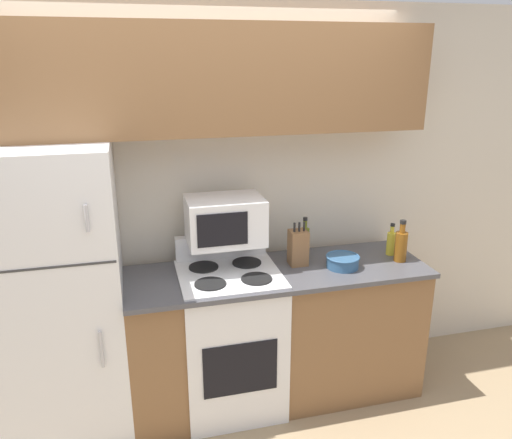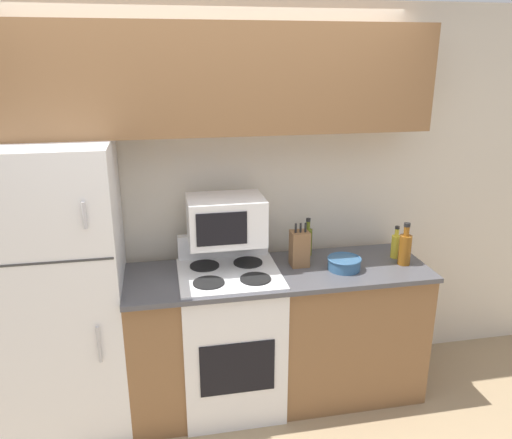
# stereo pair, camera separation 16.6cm
# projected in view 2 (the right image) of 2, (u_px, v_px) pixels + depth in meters

# --- Properties ---
(ground_plane) EXTENTS (12.00, 12.00, 0.00)m
(ground_plane) POSITION_uv_depth(u_px,v_px,m) (231.00, 430.00, 3.11)
(ground_plane) COLOR tan
(wall_back) EXTENTS (8.00, 0.05, 2.55)m
(wall_back) POSITION_uv_depth(u_px,v_px,m) (213.00, 204.00, 3.34)
(wall_back) COLOR beige
(wall_back) RESTS_ON ground_plane
(lower_cabinets) EXTENTS (1.91, 0.62, 0.94)m
(lower_cabinets) POSITION_uv_depth(u_px,v_px,m) (277.00, 334.00, 3.29)
(lower_cabinets) COLOR brown
(lower_cabinets) RESTS_ON ground_plane
(refrigerator) EXTENTS (0.73, 0.67, 1.78)m
(refrigerator) POSITION_uv_depth(u_px,v_px,m) (61.00, 292.00, 2.95)
(refrigerator) COLOR white
(refrigerator) RESTS_ON ground_plane
(upper_cabinets) EXTENTS (2.63, 0.35, 0.63)m
(upper_cabinets) POSITION_uv_depth(u_px,v_px,m) (213.00, 79.00, 2.90)
(upper_cabinets) COLOR brown
(upper_cabinets) RESTS_ON refrigerator
(stove) EXTENTS (0.62, 0.60, 1.11)m
(stove) POSITION_uv_depth(u_px,v_px,m) (230.00, 337.00, 3.22)
(stove) COLOR white
(stove) RESTS_ON ground_plane
(microwave) EXTENTS (0.47, 0.34, 0.29)m
(microwave) POSITION_uv_depth(u_px,v_px,m) (226.00, 220.00, 3.08)
(microwave) COLOR white
(microwave) RESTS_ON stove
(knife_block) EXTENTS (0.11, 0.11, 0.29)m
(knife_block) POSITION_uv_depth(u_px,v_px,m) (300.00, 248.00, 3.17)
(knife_block) COLOR brown
(knife_block) RESTS_ON lower_cabinets
(bowl) EXTENTS (0.22, 0.22, 0.08)m
(bowl) POSITION_uv_depth(u_px,v_px,m) (344.00, 263.00, 3.13)
(bowl) COLOR #335B84
(bowl) RESTS_ON lower_cabinets
(bottle_cooking_spray) EXTENTS (0.06, 0.06, 0.22)m
(bottle_cooking_spray) POSITION_uv_depth(u_px,v_px,m) (396.00, 245.00, 3.31)
(bottle_cooking_spray) COLOR gold
(bottle_cooking_spray) RESTS_ON lower_cabinets
(bottle_whiskey) EXTENTS (0.08, 0.08, 0.28)m
(bottle_whiskey) POSITION_uv_depth(u_px,v_px,m) (405.00, 248.00, 3.19)
(bottle_whiskey) COLOR brown
(bottle_whiskey) RESTS_ON lower_cabinets
(bottle_olive_oil) EXTENTS (0.06, 0.06, 0.26)m
(bottle_olive_oil) POSITION_uv_depth(u_px,v_px,m) (308.00, 241.00, 3.34)
(bottle_olive_oil) COLOR #5B6619
(bottle_olive_oil) RESTS_ON lower_cabinets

